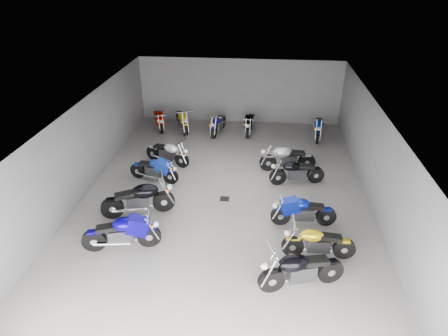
{
  "coord_description": "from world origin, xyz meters",
  "views": [
    {
      "loc": [
        1.17,
        -12.3,
        7.56
      ],
      "look_at": [
        -0.06,
        -0.06,
        1.0
      ],
      "focal_mm": 32.0,
      "sensor_mm": 36.0,
      "label": 1
    }
  ],
  "objects": [
    {
      "name": "motorcycle_right_f",
      "position": [
        2.23,
        1.9,
        0.53
      ],
      "size": [
        2.22,
        0.53,
        0.98
      ],
      "rotation": [
        0.0,
        0.0,
        1.71
      ],
      "color": "black",
      "rests_on": "ground"
    },
    {
      "name": "wall_back",
      "position": [
        0.0,
        7.0,
        1.6
      ],
      "size": [
        10.0,
        0.1,
        3.2
      ],
      "primitive_type": "cube",
      "color": "slate",
      "rests_on": "ground"
    },
    {
      "name": "motorcycle_right_b",
      "position": [
        2.89,
        -3.25,
        0.49
      ],
      "size": [
        2.06,
        0.41,
        0.91
      ],
      "rotation": [
        0.0,
        0.0,
        1.59
      ],
      "color": "black",
      "rests_on": "ground"
    },
    {
      "name": "motorcycle_back_c",
      "position": [
        -0.89,
        5.35,
        0.47
      ],
      "size": [
        0.55,
        1.96,
        0.87
      ],
      "rotation": [
        0.0,
        0.0,
        2.94
      ],
      "color": "black",
      "rests_on": "ground"
    },
    {
      "name": "wall_right",
      "position": [
        5.0,
        0.0,
        1.6
      ],
      "size": [
        0.1,
        14.0,
        3.2
      ],
      "primitive_type": "cube",
      "color": "slate",
      "rests_on": "ground"
    },
    {
      "name": "drain_grate",
      "position": [
        0.0,
        -0.5,
        0.01
      ],
      "size": [
        0.32,
        0.32,
        0.01
      ],
      "primitive_type": "cube",
      "color": "black",
      "rests_on": "ground"
    },
    {
      "name": "motorcycle_back_d",
      "position": [
        0.61,
        5.57,
        0.5
      ],
      "size": [
        0.45,
        2.07,
        0.91
      ],
      "rotation": [
        0.0,
        0.0,
        3.06
      ],
      "color": "black",
      "rests_on": "ground"
    },
    {
      "name": "motorcycle_back_b",
      "position": [
        -2.69,
        5.54,
        0.52
      ],
      "size": [
        0.98,
        2.05,
        0.96
      ],
      "rotation": [
        0.0,
        0.0,
        3.54
      ],
      "color": "black",
      "rests_on": "ground"
    },
    {
      "name": "motorcycle_left_e",
      "position": [
        -2.75,
        0.53,
        0.48
      ],
      "size": [
        1.96,
        0.63,
        0.88
      ],
      "rotation": [
        0.0,
        0.0,
        -1.82
      ],
      "color": "black",
      "rests_on": "ground"
    },
    {
      "name": "ground",
      "position": [
        0.0,
        0.0,
        0.0
      ],
      "size": [
        14.0,
        14.0,
        0.0
      ],
      "primitive_type": "plane",
      "color": "#97948F",
      "rests_on": "ground"
    },
    {
      "name": "motorcycle_right_c",
      "position": [
        2.59,
        -1.74,
        0.5
      ],
      "size": [
        2.07,
        0.45,
        0.91
      ],
      "rotation": [
        0.0,
        0.0,
        1.65
      ],
      "color": "black",
      "rests_on": "ground"
    },
    {
      "name": "motorcycle_left_b",
      "position": [
        -2.66,
        -3.43,
        0.54
      ],
      "size": [
        2.23,
        0.69,
        0.99
      ],
      "rotation": [
        0.0,
        0.0,
        -1.34
      ],
      "color": "black",
      "rests_on": "ground"
    },
    {
      "name": "motorcycle_left_c",
      "position": [
        -2.68,
        -1.69,
        0.57
      ],
      "size": [
        2.3,
        0.95,
        1.05
      ],
      "rotation": [
        0.0,
        0.0,
        -1.23
      ],
      "color": "black",
      "rests_on": "ground"
    },
    {
      "name": "motorcycle_left_f",
      "position": [
        -2.57,
        1.97,
        0.49
      ],
      "size": [
        1.94,
        0.92,
        0.9
      ],
      "rotation": [
        0.0,
        0.0,
        -1.97
      ],
      "color": "black",
      "rests_on": "ground"
    },
    {
      "name": "motorcycle_back_a",
      "position": [
        -3.87,
        5.66,
        0.48
      ],
      "size": [
        0.92,
        1.9,
        0.89
      ],
      "rotation": [
        0.0,
        0.0,
        3.55
      ],
      "color": "black",
      "rests_on": "ground"
    },
    {
      "name": "motorcycle_back_f",
      "position": [
        3.81,
        5.3,
        0.51
      ],
      "size": [
        0.49,
        2.14,
        0.94
      ],
      "rotation": [
        0.0,
        0.0,
        3.02
      ],
      "color": "black",
      "rests_on": "ground"
    },
    {
      "name": "motorcycle_right_a",
      "position": [
        2.33,
        -4.47,
        0.55
      ],
      "size": [
        2.22,
        0.86,
        1.01
      ],
      "rotation": [
        0.0,
        0.0,
        1.89
      ],
      "color": "black",
      "rests_on": "ground"
    },
    {
      "name": "ceiling",
      "position": [
        0.0,
        0.0,
        3.22
      ],
      "size": [
        10.0,
        14.0,
        0.04
      ],
      "primitive_type": "cube",
      "color": "black",
      "rests_on": "wall_back"
    },
    {
      "name": "motorcycle_right_e",
      "position": [
        2.54,
        0.86,
        0.5
      ],
      "size": [
        2.06,
        0.6,
        0.91
      ],
      "rotation": [
        0.0,
        0.0,
        1.78
      ],
      "color": "black",
      "rests_on": "ground"
    },
    {
      "name": "wall_left",
      "position": [
        -5.0,
        0.0,
        1.6
      ],
      "size": [
        0.1,
        14.0,
        3.2
      ],
      "primitive_type": "cube",
      "color": "slate",
      "rests_on": "ground"
    }
  ]
}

